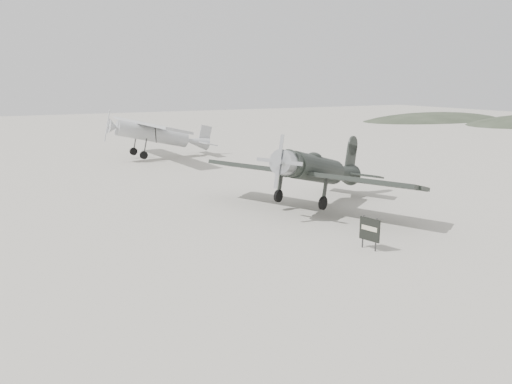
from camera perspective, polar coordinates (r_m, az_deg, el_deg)
ground at (r=21.51m, az=5.97°, el=-3.90°), size 160.00×160.00×0.00m
hill_northeast at (r=84.14m, az=19.77°, el=7.77°), size 32.00×16.00×5.20m
lowwing_monoplane at (r=24.44m, az=7.14°, el=2.54°), size 8.36×10.47×3.50m
highwing_monoplane at (r=40.34m, az=-11.26°, el=6.81°), size 8.66×12.19×3.46m
sign_board at (r=18.79m, az=12.86°, el=-4.26°), size 0.28×0.84×1.24m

